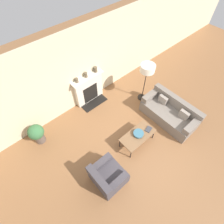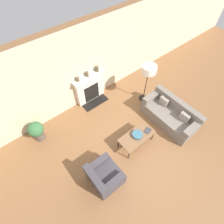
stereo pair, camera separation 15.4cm
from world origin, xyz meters
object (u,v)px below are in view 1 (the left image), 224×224
armchair_near (107,177)px  floor_lamp (147,70)px  bowl (139,134)px  mantel_vase_center_right (95,69)px  book (149,129)px  mantel_vase_center_left (86,75)px  mantel_vase_left (77,80)px  coffee_table (138,136)px  fireplace (89,89)px  couch (170,113)px  potted_plant (37,133)px

armchair_near → floor_lamp: floor_lamp is taller
bowl → mantel_vase_center_right: size_ratio=1.66×
book → floor_lamp: 2.00m
book → floor_lamp: floor_lamp is taller
book → mantel_vase_center_left: (-0.44, 2.62, 0.80)m
book → mantel_vase_left: bearing=93.4°
coffee_table → book: book is taller
coffee_table → book: 0.42m
coffee_table → mantel_vase_center_left: 2.68m
mantel_vase_left → mantel_vase_center_left: mantel_vase_center_left is taller
floor_lamp → mantel_vase_center_left: 2.09m
coffee_table → mantel_vase_center_left: size_ratio=6.11×
bowl → mantel_vase_center_left: bearing=91.4°
fireplace → mantel_vase_center_right: mantel_vase_center_right is taller
mantel_vase_left → mantel_vase_center_right: (0.80, 0.00, 0.02)m
bowl → book: (0.38, -0.09, -0.04)m
floor_lamp → mantel_vase_center_left: size_ratio=8.63×
fireplace → couch: bearing=-59.0°
potted_plant → mantel_vase_center_left: bearing=9.3°
book → mantel_vase_center_right: bearing=76.5°
mantel_vase_center_left → floor_lamp: bearing=-38.7°
fireplace → coffee_table: bearing=-90.0°
book → mantel_vase_center_right: 2.74m
floor_lamp → fireplace: bearing=141.1°
mantel_vase_left → mantel_vase_center_left: size_ratio=0.83×
couch → armchair_near: size_ratio=2.25×
fireplace → mantel_vase_center_right: (0.39, 0.01, 0.70)m
armchair_near → coffee_table: 1.54m
fireplace → armchair_near: bearing=-118.1°
fireplace → armchair_near: fireplace is taller
floor_lamp → mantel_vase_left: size_ratio=10.44×
couch → coffee_table: 1.57m
armchair_near → couch: bearing=-85.9°
couch → mantel_vase_center_left: 3.21m
bowl → fireplace: bearing=90.8°
armchair_near → mantel_vase_center_right: (1.90, 2.84, 0.96)m
couch → potted_plant: size_ratio=2.50×
bowl → potted_plant: potted_plant is taller
armchair_near → bowl: (1.54, 0.31, 0.20)m
couch → potted_plant: bearing=-119.8°
couch → mantel_vase_center_right: size_ratio=9.85×
mantel_vase_center_left → mantel_vase_center_right: size_ratio=0.93×
mantel_vase_left → armchair_near: bearing=-111.2°
bowl → book: bowl is taller
fireplace → coffee_table: 2.53m
floor_lamp → potted_plant: 4.16m
bowl → potted_plant: bearing=137.9°
fireplace → mantel_vase_center_right: bearing=2.1°
fireplace → armchair_near: (-1.51, -2.82, -0.26)m
fireplace → potted_plant: fireplace is taller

